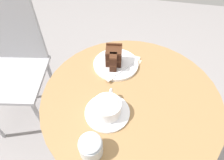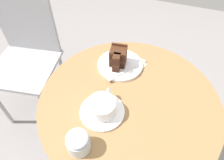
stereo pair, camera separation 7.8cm
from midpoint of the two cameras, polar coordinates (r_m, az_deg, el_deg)
name	(u,v)px [view 1 (the left image)]	position (r m, az deg, el deg)	size (l,w,h in m)	color
ground_plane	(124,160)	(1.40, 1.61, -22.00)	(4.40, 4.40, 0.01)	gray
cafe_table	(129,112)	(0.88, 2.42, -9.39)	(0.70, 0.70, 0.69)	olive
saucer	(107,112)	(0.73, -4.41, -9.38)	(0.16, 0.16, 0.01)	white
coffee_cup	(107,107)	(0.70, -4.55, -7.96)	(0.13, 0.10, 0.06)	white
teaspoon	(98,122)	(0.71, -7.22, -12.14)	(0.02, 0.10, 0.00)	silver
cake_plate	(116,64)	(0.89, -1.42, 4.46)	(0.20, 0.20, 0.01)	white
cake_slice	(114,57)	(0.85, -2.14, 6.46)	(0.09, 0.07, 0.09)	#381E14
fork	(117,73)	(0.83, -1.11, 1.74)	(0.13, 0.11, 0.00)	silver
napkin	(125,63)	(0.90, 1.20, 4.63)	(0.15, 0.15, 0.00)	beige
cafe_chair	(11,55)	(1.33, -28.54, 6.21)	(0.44, 0.44, 0.92)	#9E9EA3
sugar_pot	(91,146)	(0.64, -9.75, -18.40)	(0.07, 0.07, 0.08)	silver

